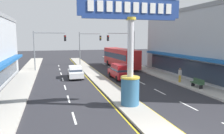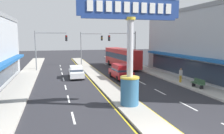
{
  "view_description": "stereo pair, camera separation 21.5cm",
  "coord_description": "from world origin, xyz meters",
  "px_view_note": "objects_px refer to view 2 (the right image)",
  "views": [
    {
      "loc": [
        -5.6,
        -8.37,
        5.17
      ],
      "look_at": [
        -0.47,
        9.18,
        2.6
      ],
      "focal_mm": 33.57,
      "sensor_mm": 36.0,
      "label": 1
    },
    {
      "loc": [
        -5.39,
        -8.42,
        5.17
      ],
      "look_at": [
        -0.47,
        9.18,
        2.6
      ],
      "focal_mm": 33.57,
      "sensor_mm": 36.0,
      "label": 2
    }
  ],
  "objects_px": {
    "storefront_right": "(216,44)",
    "suv_near_right_lane": "(121,71)",
    "pedestrian_near_kerb": "(181,74)",
    "traffic_light_median_far": "(89,43)",
    "traffic_light_left_side": "(47,44)",
    "street_bench": "(198,83)",
    "district_sign": "(130,54)",
    "traffic_light_right_side": "(125,43)",
    "bus_near_left_lane": "(122,57)",
    "sedan_far_right_lane": "(76,72)"
  },
  "relations": [
    {
      "from": "suv_near_right_lane",
      "to": "street_bench",
      "type": "xyz_separation_m",
      "value": [
        5.81,
        -7.23,
        -0.34
      ]
    },
    {
      "from": "traffic_light_median_far",
      "to": "street_bench",
      "type": "relative_size",
      "value": 3.87
    },
    {
      "from": "traffic_light_right_side",
      "to": "bus_near_left_lane",
      "type": "relative_size",
      "value": 0.55
    },
    {
      "from": "storefront_right",
      "to": "pedestrian_near_kerb",
      "type": "height_order",
      "value": "storefront_right"
    },
    {
      "from": "suv_near_right_lane",
      "to": "street_bench",
      "type": "bearing_deg",
      "value": -51.18
    },
    {
      "from": "district_sign",
      "to": "suv_near_right_lane",
      "type": "xyz_separation_m",
      "value": [
        2.67,
        10.32,
        -3.03
      ]
    },
    {
      "from": "traffic_light_left_side",
      "to": "bus_near_left_lane",
      "type": "xyz_separation_m",
      "value": [
        12.23,
        0.65,
        -2.38
      ]
    },
    {
      "from": "district_sign",
      "to": "traffic_light_median_far",
      "type": "height_order",
      "value": "district_sign"
    },
    {
      "from": "traffic_light_median_far",
      "to": "sedan_far_right_lane",
      "type": "distance_m",
      "value": 13.46
    },
    {
      "from": "bus_near_left_lane",
      "to": "sedan_far_right_lane",
      "type": "bearing_deg",
      "value": -139.16
    },
    {
      "from": "storefront_right",
      "to": "pedestrian_near_kerb",
      "type": "relative_size",
      "value": 13.16
    },
    {
      "from": "traffic_light_right_side",
      "to": "suv_near_right_lane",
      "type": "height_order",
      "value": "traffic_light_right_side"
    },
    {
      "from": "traffic_light_left_side",
      "to": "street_bench",
      "type": "height_order",
      "value": "traffic_light_left_side"
    },
    {
      "from": "bus_near_left_lane",
      "to": "traffic_light_right_side",
      "type": "bearing_deg",
      "value": -75.51
    },
    {
      "from": "district_sign",
      "to": "storefront_right",
      "type": "height_order",
      "value": "storefront_right"
    },
    {
      "from": "storefront_right",
      "to": "suv_near_right_lane",
      "type": "height_order",
      "value": "storefront_right"
    },
    {
      "from": "storefront_right",
      "to": "sedan_far_right_lane",
      "type": "relative_size",
      "value": 4.88
    },
    {
      "from": "traffic_light_left_side",
      "to": "street_bench",
      "type": "relative_size",
      "value": 3.87
    },
    {
      "from": "pedestrian_near_kerb",
      "to": "traffic_light_left_side",
      "type": "bearing_deg",
      "value": 136.83
    },
    {
      "from": "bus_near_left_lane",
      "to": "street_bench",
      "type": "xyz_separation_m",
      "value": [
        2.52,
        -16.96,
        -1.22
      ]
    },
    {
      "from": "bus_near_left_lane",
      "to": "district_sign",
      "type": "bearing_deg",
      "value": -106.58
    },
    {
      "from": "suv_near_right_lane",
      "to": "bus_near_left_lane",
      "type": "relative_size",
      "value": 0.41
    },
    {
      "from": "suv_near_right_lane",
      "to": "street_bench",
      "type": "distance_m",
      "value": 9.28
    },
    {
      "from": "suv_near_right_lane",
      "to": "sedan_far_right_lane",
      "type": "distance_m",
      "value": 5.81
    },
    {
      "from": "district_sign",
      "to": "suv_near_right_lane",
      "type": "height_order",
      "value": "district_sign"
    },
    {
      "from": "district_sign",
      "to": "traffic_light_right_side",
      "type": "height_order",
      "value": "district_sign"
    },
    {
      "from": "traffic_light_right_side",
      "to": "sedan_far_right_lane",
      "type": "height_order",
      "value": "traffic_light_right_side"
    },
    {
      "from": "traffic_light_right_side",
      "to": "suv_near_right_lane",
      "type": "distance_m",
      "value": 9.9
    },
    {
      "from": "sedan_far_right_lane",
      "to": "traffic_light_median_far",
      "type": "bearing_deg",
      "value": 73.14
    },
    {
      "from": "sedan_far_right_lane",
      "to": "pedestrian_near_kerb",
      "type": "relative_size",
      "value": 2.69
    },
    {
      "from": "district_sign",
      "to": "sedan_far_right_lane",
      "type": "xyz_separation_m",
      "value": [
        -2.67,
        12.59,
        -3.23
      ]
    },
    {
      "from": "storefront_right",
      "to": "traffic_light_right_side",
      "type": "distance_m",
      "value": 13.96
    },
    {
      "from": "traffic_light_left_side",
      "to": "traffic_light_median_far",
      "type": "distance_m",
      "value": 9.28
    },
    {
      "from": "traffic_light_left_side",
      "to": "pedestrian_near_kerb",
      "type": "bearing_deg",
      "value": -43.17
    },
    {
      "from": "traffic_light_left_side",
      "to": "traffic_light_right_side",
      "type": "bearing_deg",
      "value": -2.09
    },
    {
      "from": "district_sign",
      "to": "traffic_light_left_side",
      "type": "bearing_deg",
      "value": 107.87
    },
    {
      "from": "suv_near_right_lane",
      "to": "sedan_far_right_lane",
      "type": "height_order",
      "value": "suv_near_right_lane"
    },
    {
      "from": "storefront_right",
      "to": "sedan_far_right_lane",
      "type": "height_order",
      "value": "storefront_right"
    },
    {
      "from": "suv_near_right_lane",
      "to": "traffic_light_right_side",
      "type": "bearing_deg",
      "value": 67.45
    },
    {
      "from": "traffic_light_left_side",
      "to": "bus_near_left_lane",
      "type": "relative_size",
      "value": 0.55
    },
    {
      "from": "bus_near_left_lane",
      "to": "traffic_light_left_side",
      "type": "bearing_deg",
      "value": -176.96
    },
    {
      "from": "bus_near_left_lane",
      "to": "pedestrian_near_kerb",
      "type": "height_order",
      "value": "bus_near_left_lane"
    },
    {
      "from": "district_sign",
      "to": "pedestrian_near_kerb",
      "type": "distance_m",
      "value": 10.5
    },
    {
      "from": "traffic_light_left_side",
      "to": "bus_near_left_lane",
      "type": "distance_m",
      "value": 12.47
    },
    {
      "from": "sedan_far_right_lane",
      "to": "street_bench",
      "type": "height_order",
      "value": "sedan_far_right_lane"
    },
    {
      "from": "pedestrian_near_kerb",
      "to": "traffic_light_median_far",
      "type": "bearing_deg",
      "value": 110.36
    },
    {
      "from": "traffic_light_right_side",
      "to": "traffic_light_median_far",
      "type": "bearing_deg",
      "value": 130.16
    },
    {
      "from": "pedestrian_near_kerb",
      "to": "district_sign",
      "type": "bearing_deg",
      "value": -144.92
    },
    {
      "from": "traffic_light_median_far",
      "to": "traffic_light_right_side",
      "type": "bearing_deg",
      "value": -49.84
    },
    {
      "from": "storefront_right",
      "to": "suv_near_right_lane",
      "type": "bearing_deg",
      "value": 166.88
    }
  ]
}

